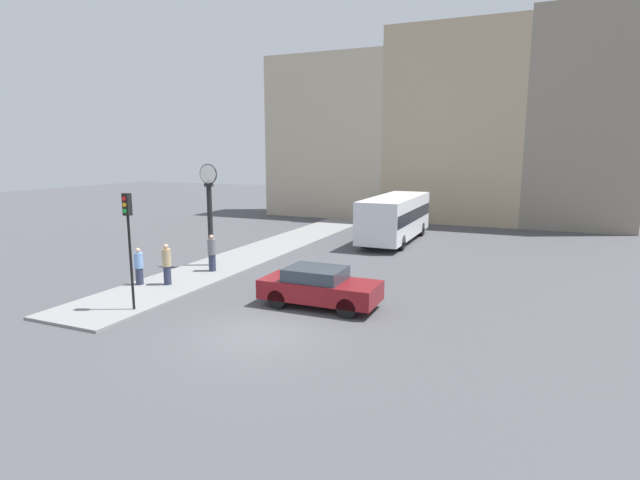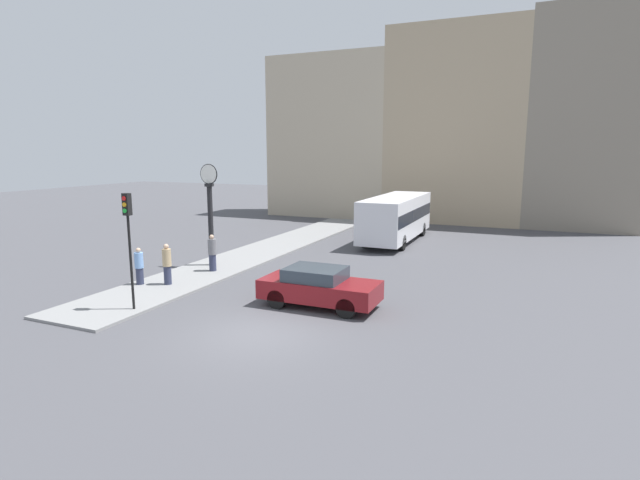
# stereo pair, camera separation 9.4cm
# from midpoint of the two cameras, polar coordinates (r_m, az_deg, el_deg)

# --- Properties ---
(ground_plane) EXTENTS (120.00, 120.00, 0.00)m
(ground_plane) POSITION_cam_midpoint_polar(r_m,az_deg,el_deg) (15.93, -6.94, -10.59)
(ground_plane) COLOR #47474C
(sidewalk_corner) EXTENTS (3.28, 27.20, 0.10)m
(sidewalk_corner) POSITION_cam_midpoint_polar(r_m,az_deg,el_deg) (28.64, -6.10, -1.12)
(sidewalk_corner) COLOR gray
(sidewalk_corner) RESTS_ON ground_plane
(building_row) EXTENTS (28.47, 5.00, 15.47)m
(building_row) POSITION_cam_midpoint_polar(r_m,az_deg,el_deg) (41.84, 13.90, 12.19)
(building_row) COLOR #B7A88E
(building_row) RESTS_ON ground_plane
(sedan_car) EXTENTS (4.31, 1.85, 1.45)m
(sedan_car) POSITION_cam_midpoint_polar(r_m,az_deg,el_deg) (18.22, 0.02, -5.36)
(sedan_car) COLOR maroon
(sedan_car) RESTS_ON ground_plane
(bus_distant) EXTENTS (2.52, 8.71, 2.82)m
(bus_distant) POSITION_cam_midpoint_polar(r_m,az_deg,el_deg) (31.57, 8.77, 2.73)
(bus_distant) COLOR silver
(bus_distant) RESTS_ON ground_plane
(traffic_light_near) EXTENTS (0.26, 0.24, 4.10)m
(traffic_light_near) POSITION_cam_midpoint_polar(r_m,az_deg,el_deg) (18.37, -20.92, 1.35)
(traffic_light_near) COLOR black
(traffic_light_near) RESTS_ON sidewalk_corner
(street_clock) EXTENTS (0.96, 0.32, 4.91)m
(street_clock) POSITION_cam_midpoint_polar(r_m,az_deg,el_deg) (24.63, -12.33, 3.18)
(street_clock) COLOR black
(street_clock) RESTS_ON sidewalk_corner
(pedestrian_blue_stripe) EXTENTS (0.36, 0.36, 1.56)m
(pedestrian_blue_stripe) POSITION_cam_midpoint_polar(r_m,az_deg,el_deg) (22.15, -19.85, -2.84)
(pedestrian_blue_stripe) COLOR #2D334C
(pedestrian_blue_stripe) RESTS_ON sidewalk_corner
(pedestrian_tan_coat) EXTENTS (0.36, 0.36, 1.72)m
(pedestrian_tan_coat) POSITION_cam_midpoint_polar(r_m,az_deg,el_deg) (21.75, -16.96, -2.67)
(pedestrian_tan_coat) COLOR #2D334C
(pedestrian_tan_coat) RESTS_ON sidewalk_corner
(pedestrian_grey_jacket) EXTENTS (0.38, 0.38, 1.71)m
(pedestrian_grey_jacket) POSITION_cam_midpoint_polar(r_m,az_deg,el_deg) (23.67, -12.10, -1.46)
(pedestrian_grey_jacket) COLOR #2D334C
(pedestrian_grey_jacket) RESTS_ON sidewalk_corner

